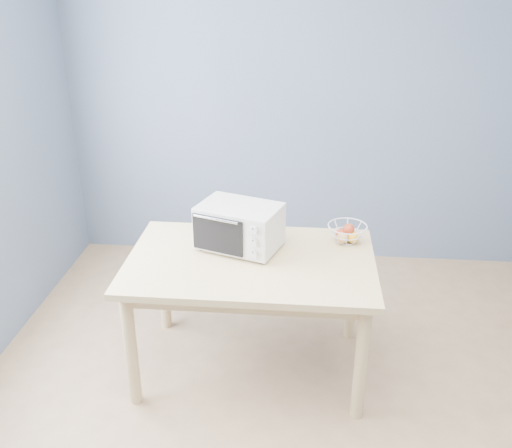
{
  "coord_description": "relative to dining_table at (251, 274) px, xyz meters",
  "views": [
    {
      "loc": [
        -0.1,
        -2.12,
        2.28
      ],
      "look_at": [
        -0.38,
        0.79,
        0.93
      ],
      "focal_mm": 40.0,
      "sensor_mm": 36.0,
      "label": 1
    }
  ],
  "objects": [
    {
      "name": "room",
      "position": [
        0.4,
        -0.71,
        0.65
      ],
      "size": [
        4.01,
        4.51,
        2.61
      ],
      "color": "tan",
      "rests_on": "ground"
    },
    {
      "name": "dining_table",
      "position": [
        0.0,
        0.0,
        0.0
      ],
      "size": [
        1.4,
        0.9,
        0.75
      ],
      "color": "#DDC284",
      "rests_on": "ground"
    },
    {
      "name": "fruit_basket",
      "position": [
        0.55,
        0.27,
        0.16
      ],
      "size": [
        0.25,
        0.25,
        0.12
      ],
      "rotation": [
        0.0,
        0.0,
        -0.07
      ],
      "color": "silver",
      "rests_on": "dining_table"
    },
    {
      "name": "toaster_oven",
      "position": [
        -0.1,
        0.14,
        0.24
      ],
      "size": [
        0.53,
        0.44,
        0.27
      ],
      "rotation": [
        0.0,
        0.0,
        -0.33
      ],
      "color": "beige",
      "rests_on": "dining_table"
    }
  ]
}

